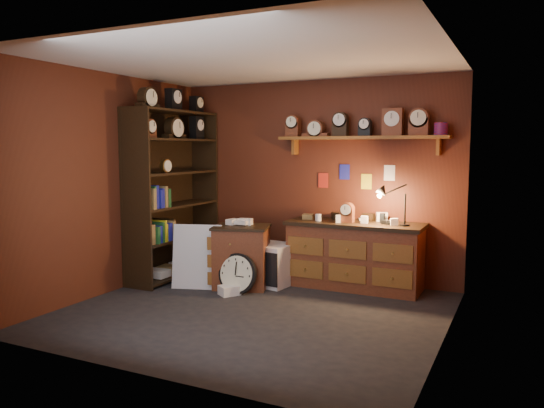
% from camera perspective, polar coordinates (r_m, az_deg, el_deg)
% --- Properties ---
extents(floor, '(4.00, 4.00, 0.00)m').
position_cam_1_polar(floor, '(5.92, -2.03, -11.55)').
color(floor, black).
rests_on(floor, ground).
extents(room_shell, '(4.02, 3.62, 2.71)m').
position_cam_1_polar(room_shell, '(5.72, -1.19, 5.36)').
color(room_shell, '#552414').
rests_on(room_shell, ground).
extents(shelving_unit, '(0.47, 1.60, 2.58)m').
position_cam_1_polar(shelving_unit, '(7.45, -10.79, 1.82)').
color(shelving_unit, black).
rests_on(shelving_unit, ground).
extents(workbench, '(1.73, 0.66, 1.36)m').
position_cam_1_polar(workbench, '(6.88, 8.89, -5.06)').
color(workbench, brown).
rests_on(workbench, ground).
extents(low_cabinet, '(0.84, 0.77, 0.89)m').
position_cam_1_polar(low_cabinet, '(6.85, -3.32, -5.38)').
color(low_cabinet, brown).
rests_on(low_cabinet, ground).
extents(big_round_clock, '(0.51, 0.17, 0.51)m').
position_cam_1_polar(big_round_clock, '(6.58, -3.75, -7.50)').
color(big_round_clock, black).
rests_on(big_round_clock, ground).
extents(white_panel, '(0.65, 0.35, 0.83)m').
position_cam_1_polar(white_panel, '(6.96, -8.06, -8.90)').
color(white_panel, silver).
rests_on(white_panel, ground).
extents(mini_fridge, '(0.59, 0.60, 0.54)m').
position_cam_1_polar(mini_fridge, '(6.99, -0.04, -6.51)').
color(mini_fridge, silver).
rests_on(mini_fridge, ground).
extents(floor_box_a, '(0.28, 0.25, 0.15)m').
position_cam_1_polar(floor_box_a, '(7.22, -9.45, -7.79)').
color(floor_box_a, '#9C7A44').
rests_on(floor_box_a, ground).
extents(floor_box_b, '(0.29, 0.30, 0.12)m').
position_cam_1_polar(floor_box_b, '(6.58, -4.62, -9.23)').
color(floor_box_b, white).
rests_on(floor_box_b, ground).
extents(floor_box_c, '(0.28, 0.26, 0.18)m').
position_cam_1_polar(floor_box_c, '(7.57, -8.15, -6.98)').
color(floor_box_c, '#9C7A44').
rests_on(floor_box_c, ground).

